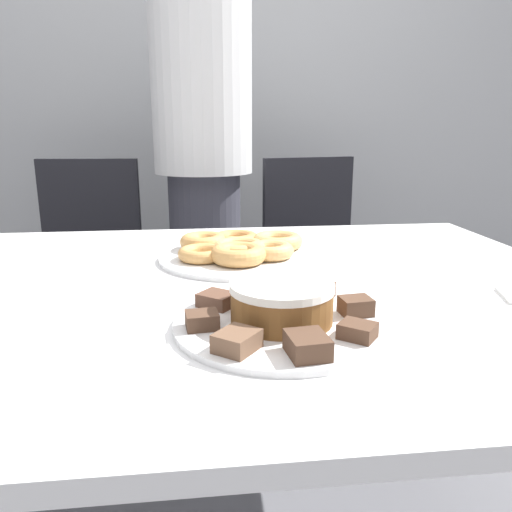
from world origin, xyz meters
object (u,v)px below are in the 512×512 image
Objects in this scene: plate_donuts at (239,257)px; person_standing at (204,161)px; frosted_cake at (282,302)px; plate_cake at (281,324)px; office_chair_right at (321,277)px; office_chair_left at (85,285)px.

person_standing is at bearing 94.64° from plate_donuts.
plate_donuts is 0.41m from frosted_cake.
plate_donuts is (-0.03, 0.41, 0.00)m from plate_cake.
office_chair_right is 2.45× the size of plate_donuts.
office_chair_right reaches higher than plate_cake.
office_chair_left is 2.73× the size of plate_cake.
office_chair_right is 5.70× the size of frosted_cake.
office_chair_right is 1.29m from frosted_cake.
frosted_cake is (-0.37, -1.19, 0.34)m from office_chair_right.
person_standing reaches higher than plate_cake.
plate_cake is 0.04m from frosted_cake.
plate_cake is at bearing -85.47° from person_standing.
plate_cake is at bearing 0.00° from frosted_cake.
frosted_cake reaches higher than plate_donuts.
office_chair_right is 0.93m from plate_donuts.
office_chair_right is at bearing 72.91° from frosted_cake.
person_standing is 0.66m from office_chair_right.
person_standing is 1.24m from frosted_cake.
plate_donuts is (0.54, -0.78, 0.30)m from office_chair_left.
plate_donuts is 2.32× the size of frosted_cake.
office_chair_left is at bearing 115.43° from frosted_cake.
plate_cake is (0.57, -1.20, 0.30)m from office_chair_left.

